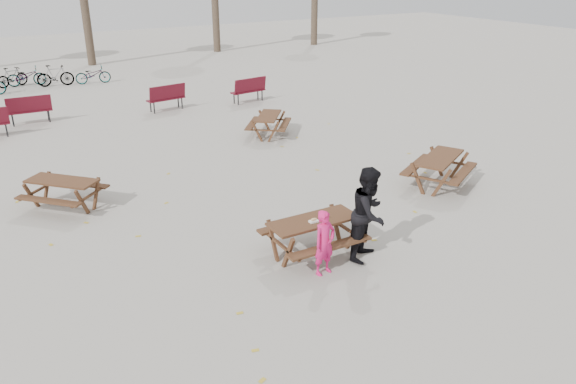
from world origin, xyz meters
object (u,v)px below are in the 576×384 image
adult (369,213)px  picnic_table_east (439,171)px  picnic_table_north (64,194)px  child (325,243)px  soda_bottle (323,217)px  food_tray (314,221)px  picnic_table_far (269,125)px  main_picnic_table (313,228)px

adult → picnic_table_east: 4.50m
picnic_table_east → picnic_table_north: size_ratio=1.11×
child → picnic_table_north: (-3.68, 5.60, -0.28)m
adult → picnic_table_east: bearing=-3.3°
soda_bottle → adult: (0.76, -0.48, 0.10)m
food_tray → picnic_table_far: 8.40m
food_tray → picnic_table_far: size_ratio=0.11×
main_picnic_table → adult: size_ratio=0.95×
child → picnic_table_far: 9.01m
food_tray → picnic_table_far: bearing=67.7°
food_tray → picnic_table_far: food_tray is taller
picnic_table_north → soda_bottle: bearing=-4.9°
soda_bottle → picnic_table_east: soda_bottle is taller
soda_bottle → child: (-0.34, -0.58, -0.21)m
main_picnic_table → child: 0.74m
picnic_table_east → picnic_table_north: (-8.71, 3.40, -0.04)m
picnic_table_far → adult: bearing=-157.2°
child → picnic_table_east: size_ratio=0.70×
food_tray → child: (-0.15, -0.61, -0.15)m
child → adult: adult is taller
picnic_table_north → picnic_table_far: (7.00, 2.77, -0.01)m
picnic_table_far → picnic_table_north: bearing=149.5°
child → picnic_table_north: 6.70m
main_picnic_table → child: size_ratio=1.41×
main_picnic_table → food_tray: food_tray is taller
food_tray → picnic_table_east: (4.89, 1.59, -0.40)m
food_tray → soda_bottle: size_ratio=1.06×
picnic_table_far → main_picnic_table: bearing=-164.2°
food_tray → adult: adult is taller
main_picnic_table → picnic_table_north: main_picnic_table is taller
food_tray → picnic_table_north: (-3.82, 4.99, -0.43)m
main_picnic_table → adult: (0.89, -0.61, 0.36)m
soda_bottle → child: child is taller
picnic_table_far → soda_bottle: bearing=-163.0°
soda_bottle → picnic_table_far: soda_bottle is taller
picnic_table_north → picnic_table_far: picnic_table_north is taller
picnic_table_north → adult: bearing=-2.7°
soda_bottle → main_picnic_table: bearing=134.9°
main_picnic_table → adult: adult is taller
food_tray → adult: (0.95, -0.51, 0.15)m
child → picnic_table_far: bearing=59.0°
food_tray → soda_bottle: bearing=-9.7°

